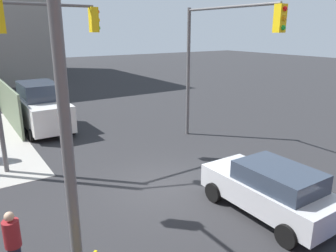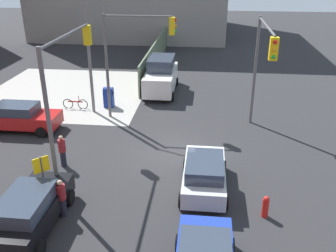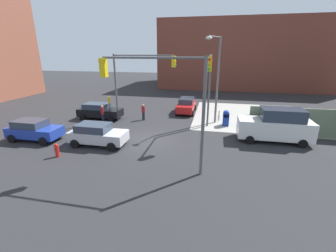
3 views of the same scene
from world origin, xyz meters
name	(u,v)px [view 1 (image 1 of 3)]	position (x,y,z in m)	size (l,w,h in m)	color
ground_plane	(162,186)	(0.00, 0.00, 0.00)	(120.00, 120.00, 0.00)	#28282B
traffic_signal_nw_corner	(27,71)	(-2.15, 4.50, 4.67)	(6.09, 0.36, 6.50)	#59595B
traffic_signal_se_corner	(218,48)	(2.26, -4.50, 4.65)	(5.83, 0.36, 6.50)	#59595B
traffic_signal_ne_corner	(37,54)	(4.50, 2.87, 4.56)	(0.36, 4.40, 6.50)	#59595B
hatchback_silver	(270,189)	(-3.37, -1.74, 0.84)	(4.20, 2.02, 1.62)	#B7BABF
van_white_delivery	(42,107)	(9.79, 1.80, 1.28)	(5.40, 2.32, 2.62)	white
pedestrian_waiting	(13,244)	(-2.00, 5.20, 0.86)	(0.36, 0.36, 1.66)	maroon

